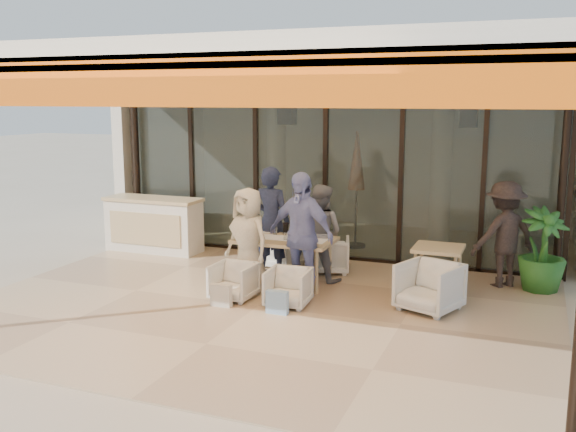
% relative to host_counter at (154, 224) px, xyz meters
% --- Properties ---
extents(ground, '(70.00, 70.00, 0.00)m').
position_rel_host_counter_xyz_m(ground, '(3.15, -2.30, -0.53)').
color(ground, '#C6B293').
rests_on(ground, ground).
extents(terrace_floor, '(8.00, 6.00, 0.01)m').
position_rel_host_counter_xyz_m(terrace_floor, '(3.15, -2.30, -0.53)').
color(terrace_floor, tan).
rests_on(terrace_floor, ground).
extents(terrace_structure, '(8.00, 6.00, 3.40)m').
position_rel_host_counter_xyz_m(terrace_structure, '(3.15, -2.56, 2.72)').
color(terrace_structure, silver).
rests_on(terrace_structure, ground).
extents(glass_storefront, '(8.08, 0.10, 3.20)m').
position_rel_host_counter_xyz_m(glass_storefront, '(3.15, 0.70, 1.07)').
color(glass_storefront, '#9EADA3').
rests_on(glass_storefront, ground).
extents(interior_block, '(9.05, 3.62, 3.52)m').
position_rel_host_counter_xyz_m(interior_block, '(3.16, 3.02, 1.70)').
color(interior_block, silver).
rests_on(interior_block, ground).
extents(host_counter, '(1.85, 0.65, 1.04)m').
position_rel_host_counter_xyz_m(host_counter, '(0.00, 0.00, 0.00)').
color(host_counter, silver).
rests_on(host_counter, ground).
extents(dining_table, '(1.50, 0.90, 0.93)m').
position_rel_host_counter_xyz_m(dining_table, '(3.10, -1.13, 0.16)').
color(dining_table, tan).
rests_on(dining_table, ground).
extents(chair_far_left, '(0.70, 0.68, 0.61)m').
position_rel_host_counter_xyz_m(chair_far_left, '(2.69, -0.19, -0.23)').
color(chair_far_left, white).
rests_on(chair_far_left, ground).
extents(chair_far_right, '(0.79, 0.76, 0.66)m').
position_rel_host_counter_xyz_m(chair_far_right, '(3.53, -0.19, -0.20)').
color(chair_far_right, white).
rests_on(chair_far_right, ground).
extents(chair_near_left, '(0.60, 0.57, 0.60)m').
position_rel_host_counter_xyz_m(chair_near_left, '(2.69, -2.09, -0.23)').
color(chair_near_left, white).
rests_on(chair_near_left, ground).
extents(chair_near_right, '(0.61, 0.58, 0.59)m').
position_rel_host_counter_xyz_m(chair_near_right, '(3.53, -2.09, -0.23)').
color(chair_near_right, white).
rests_on(chair_near_right, ground).
extents(diner_navy, '(0.69, 0.48, 1.80)m').
position_rel_host_counter_xyz_m(diner_navy, '(2.69, -0.69, 0.37)').
color(diner_navy, '#171E32').
rests_on(diner_navy, ground).
extents(diner_grey, '(0.86, 0.73, 1.55)m').
position_rel_host_counter_xyz_m(diner_grey, '(3.53, -0.69, 0.24)').
color(diner_grey, slate).
rests_on(diner_grey, ground).
extents(diner_cream, '(0.89, 0.73, 1.57)m').
position_rel_host_counter_xyz_m(diner_cream, '(2.69, -1.59, 0.25)').
color(diner_cream, beige).
rests_on(diner_cream, ground).
extents(diner_periwinkle, '(1.16, 0.71, 1.84)m').
position_rel_host_counter_xyz_m(diner_periwinkle, '(3.53, -1.59, 0.39)').
color(diner_periwinkle, '#707BBA').
rests_on(diner_periwinkle, ground).
extents(tote_bag_cream, '(0.30, 0.10, 0.34)m').
position_rel_host_counter_xyz_m(tote_bag_cream, '(2.69, -2.49, -0.36)').
color(tote_bag_cream, silver).
rests_on(tote_bag_cream, ground).
extents(tote_bag_blue, '(0.30, 0.10, 0.34)m').
position_rel_host_counter_xyz_m(tote_bag_blue, '(3.53, -2.49, -0.36)').
color(tote_bag_blue, '#99BFD8').
rests_on(tote_bag_blue, ground).
extents(side_table, '(0.70, 0.70, 0.74)m').
position_rel_host_counter_xyz_m(side_table, '(5.39, -0.85, 0.11)').
color(side_table, tan).
rests_on(side_table, ground).
extents(side_chair, '(0.93, 0.91, 0.75)m').
position_rel_host_counter_xyz_m(side_chair, '(5.39, -1.60, -0.15)').
color(side_chair, white).
rests_on(side_chair, ground).
extents(standing_woman, '(1.21, 1.14, 1.65)m').
position_rel_host_counter_xyz_m(standing_woman, '(6.25, -0.01, 0.29)').
color(standing_woman, black).
rests_on(standing_woman, ground).
extents(potted_palm, '(0.99, 0.99, 1.27)m').
position_rel_host_counter_xyz_m(potted_palm, '(6.80, -0.06, 0.11)').
color(potted_palm, '#1E5919').
rests_on(potted_palm, ground).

